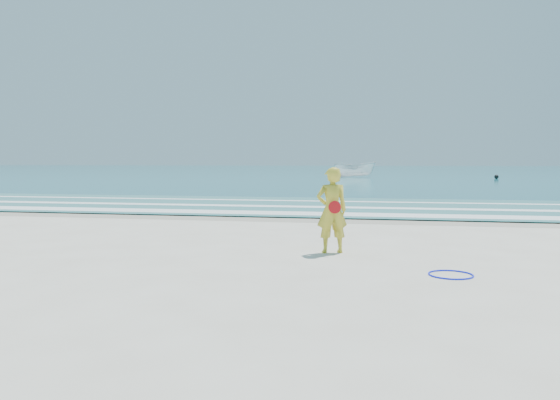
# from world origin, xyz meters

# --- Properties ---
(ground) EXTENTS (400.00, 400.00, 0.00)m
(ground) POSITION_xyz_m (0.00, 0.00, 0.00)
(ground) COLOR silver
(ground) RESTS_ON ground
(wet_sand) EXTENTS (400.00, 2.40, 0.00)m
(wet_sand) POSITION_xyz_m (0.00, 9.00, 0.00)
(wet_sand) COLOR #B2A893
(wet_sand) RESTS_ON ground
(ocean) EXTENTS (400.00, 190.00, 0.04)m
(ocean) POSITION_xyz_m (0.00, 105.00, 0.02)
(ocean) COLOR #19727F
(ocean) RESTS_ON ground
(shallow) EXTENTS (400.00, 10.00, 0.01)m
(shallow) POSITION_xyz_m (0.00, 14.00, 0.04)
(shallow) COLOR #59B7AD
(shallow) RESTS_ON ocean
(foam_near) EXTENTS (400.00, 1.40, 0.01)m
(foam_near) POSITION_xyz_m (0.00, 10.30, 0.05)
(foam_near) COLOR white
(foam_near) RESTS_ON shallow
(foam_mid) EXTENTS (400.00, 0.90, 0.01)m
(foam_mid) POSITION_xyz_m (0.00, 13.20, 0.05)
(foam_mid) COLOR white
(foam_mid) RESTS_ON shallow
(foam_far) EXTENTS (400.00, 0.60, 0.01)m
(foam_far) POSITION_xyz_m (0.00, 16.50, 0.05)
(foam_far) COLOR white
(foam_far) RESTS_ON shallow
(hoop) EXTENTS (1.00, 1.00, 0.03)m
(hoop) POSITION_xyz_m (4.23, 0.32, 0.01)
(hoop) COLOR #0E1CFF
(hoop) RESTS_ON ground
(boat) EXTENTS (4.94, 2.12, 1.87)m
(boat) POSITION_xyz_m (-0.73, 54.86, 0.97)
(boat) COLOR white
(boat) RESTS_ON ocean
(buoy) EXTENTS (0.46, 0.46, 0.46)m
(buoy) POSITION_xyz_m (14.45, 52.17, 0.27)
(buoy) COLOR black
(buoy) RESTS_ON ocean
(woman) EXTENTS (0.78, 0.64, 1.85)m
(woman) POSITION_xyz_m (1.95, 2.26, 0.93)
(woman) COLOR gold
(woman) RESTS_ON ground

